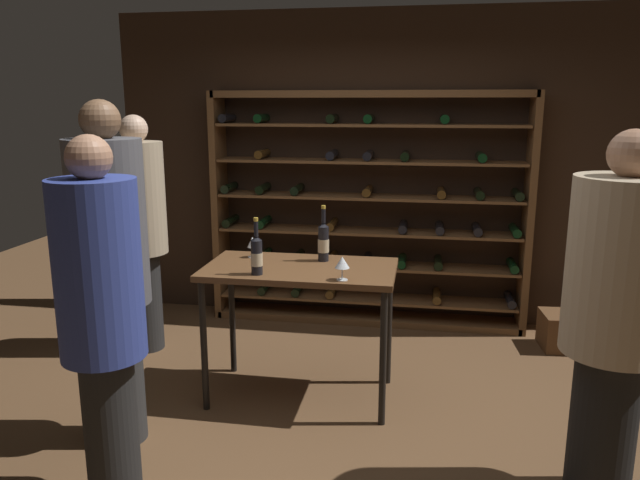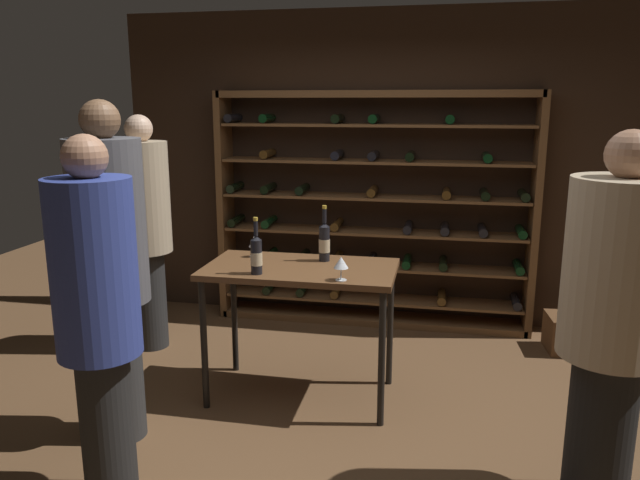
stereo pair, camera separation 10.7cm
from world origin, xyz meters
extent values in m
plane|color=brown|center=(0.00, 0.00, 0.00)|extent=(10.20, 10.20, 0.00)
cube|color=#332319|center=(0.00, 2.10, 1.39)|extent=(4.63, 0.10, 2.77)
cube|color=brown|center=(-1.36, 1.89, 1.04)|extent=(0.06, 0.32, 2.07)
cube|color=brown|center=(1.38, 1.89, 1.04)|extent=(0.06, 0.32, 2.07)
cube|color=brown|center=(0.01, 1.89, 2.04)|extent=(2.74, 0.32, 0.06)
cube|color=brown|center=(0.01, 1.89, 0.03)|extent=(2.74, 0.32, 0.06)
cube|color=brown|center=(0.01, 1.89, 0.22)|extent=(2.66, 0.32, 0.02)
cylinder|color=black|center=(-0.94, 1.89, 0.28)|extent=(0.08, 0.30, 0.08)
cylinder|color=black|center=(-0.62, 1.89, 0.28)|extent=(0.08, 0.30, 0.08)
cylinder|color=#4C3314|center=(-0.30, 1.89, 0.28)|extent=(0.08, 0.30, 0.08)
cylinder|color=#4C3314|center=(0.65, 1.89, 0.28)|extent=(0.08, 0.30, 0.08)
cylinder|color=black|center=(1.28, 1.89, 0.28)|extent=(0.08, 0.30, 0.08)
cube|color=brown|center=(0.01, 1.89, 0.53)|extent=(2.66, 0.32, 0.02)
cylinder|color=black|center=(-0.94, 1.89, 0.59)|extent=(0.08, 0.30, 0.08)
cylinder|color=black|center=(-0.62, 1.89, 0.59)|extent=(0.08, 0.30, 0.08)
cylinder|color=#4C3314|center=(-0.30, 1.89, 0.59)|extent=(0.08, 0.30, 0.08)
cylinder|color=black|center=(0.01, 1.89, 0.59)|extent=(0.08, 0.30, 0.08)
cylinder|color=black|center=(0.33, 1.89, 0.59)|extent=(0.08, 0.30, 0.08)
cylinder|color=black|center=(0.65, 1.89, 0.59)|extent=(0.08, 0.30, 0.08)
cylinder|color=black|center=(1.28, 1.89, 0.59)|extent=(0.08, 0.30, 0.08)
cube|color=brown|center=(0.01, 1.89, 0.85)|extent=(2.66, 0.32, 0.02)
cylinder|color=black|center=(-1.26, 1.89, 0.90)|extent=(0.08, 0.30, 0.08)
cylinder|color=black|center=(-0.94, 1.89, 0.90)|extent=(0.08, 0.30, 0.08)
cylinder|color=#4C3314|center=(-0.30, 1.89, 0.90)|extent=(0.08, 0.30, 0.08)
cylinder|color=black|center=(0.33, 1.89, 0.90)|extent=(0.08, 0.30, 0.08)
cylinder|color=black|center=(0.65, 1.89, 0.90)|extent=(0.08, 0.30, 0.08)
cylinder|color=black|center=(0.97, 1.89, 0.90)|extent=(0.08, 0.30, 0.08)
cylinder|color=black|center=(1.28, 1.89, 0.90)|extent=(0.08, 0.30, 0.08)
cube|color=brown|center=(0.01, 1.89, 1.16)|extent=(2.66, 0.32, 0.02)
cylinder|color=black|center=(-1.26, 1.89, 1.21)|extent=(0.08, 0.30, 0.08)
cylinder|color=black|center=(-0.94, 1.89, 1.21)|extent=(0.08, 0.30, 0.08)
cylinder|color=black|center=(-0.62, 1.89, 1.21)|extent=(0.08, 0.30, 0.08)
cylinder|color=#4C3314|center=(0.01, 1.89, 1.21)|extent=(0.08, 0.30, 0.08)
cylinder|color=#4C3314|center=(0.65, 1.89, 1.21)|extent=(0.08, 0.30, 0.08)
cylinder|color=black|center=(0.97, 1.89, 1.21)|extent=(0.08, 0.30, 0.08)
cylinder|color=black|center=(1.28, 1.89, 1.21)|extent=(0.08, 0.30, 0.08)
cube|color=brown|center=(0.01, 1.89, 1.47)|extent=(2.66, 0.32, 0.02)
cylinder|color=#4C3314|center=(-0.94, 1.89, 1.52)|extent=(0.08, 0.30, 0.08)
cylinder|color=black|center=(-0.30, 1.89, 1.52)|extent=(0.08, 0.30, 0.08)
cylinder|color=black|center=(0.01, 1.89, 1.52)|extent=(0.08, 0.30, 0.08)
cylinder|color=black|center=(0.33, 1.89, 1.52)|extent=(0.08, 0.30, 0.08)
cylinder|color=black|center=(0.97, 1.89, 1.52)|extent=(0.08, 0.30, 0.08)
cube|color=brown|center=(0.01, 1.89, 1.78)|extent=(2.66, 0.32, 0.02)
cylinder|color=black|center=(-1.26, 1.89, 1.84)|extent=(0.08, 0.30, 0.08)
cylinder|color=black|center=(-0.94, 1.89, 1.84)|extent=(0.08, 0.30, 0.08)
cylinder|color=black|center=(-0.30, 1.89, 1.84)|extent=(0.08, 0.30, 0.08)
cylinder|color=black|center=(0.01, 1.89, 1.84)|extent=(0.08, 0.30, 0.08)
cylinder|color=black|center=(0.65, 1.89, 1.84)|extent=(0.08, 0.30, 0.08)
cube|color=brown|center=(-0.28, 0.36, 0.90)|extent=(1.25, 0.69, 0.04)
cylinder|color=black|center=(-0.86, 0.06, 0.44)|extent=(0.04, 0.04, 0.88)
cylinder|color=black|center=(0.29, 0.06, 0.44)|extent=(0.04, 0.04, 0.88)
cylinder|color=black|center=(-0.86, 0.65, 0.44)|extent=(0.04, 0.04, 0.88)
cylinder|color=black|center=(0.29, 0.65, 0.44)|extent=(0.04, 0.04, 0.88)
cylinder|color=#2C2C2C|center=(-1.22, -0.36, 0.43)|extent=(0.27, 0.27, 0.86)
cylinder|color=#4C4C51|center=(-1.22, -0.36, 1.32)|extent=(0.42, 0.42, 0.93)
sphere|color=brown|center=(-1.22, -0.36, 1.88)|extent=(0.22, 0.22, 0.22)
cylinder|color=black|center=(-0.98, -0.92, 0.39)|extent=(0.26, 0.26, 0.79)
cylinder|color=#2D3D8C|center=(-0.98, -0.92, 1.21)|extent=(0.40, 0.40, 0.85)
sphere|color=#AD7A5B|center=(-0.98, -0.92, 1.73)|extent=(0.21, 0.21, 0.21)
cube|color=olive|center=(-0.91, -0.72, 1.32)|extent=(0.05, 0.02, 0.48)
cylinder|color=black|center=(1.43, -0.46, 0.39)|extent=(0.32, 0.32, 0.79)
cylinder|color=tan|center=(1.43, -0.46, 1.22)|extent=(0.49, 0.49, 0.86)
sphere|color=#AD7A5B|center=(1.43, -0.46, 1.75)|extent=(0.23, 0.23, 0.23)
cylinder|color=#252525|center=(-1.69, 0.96, 0.40)|extent=(0.27, 0.27, 0.81)
cylinder|color=tan|center=(-1.69, 0.96, 1.24)|extent=(0.42, 0.42, 0.87)
sphere|color=beige|center=(-1.69, 0.96, 1.78)|extent=(0.21, 0.21, 0.21)
cube|color=maroon|center=(-1.82, 0.79, 1.35)|extent=(0.05, 0.04, 0.49)
cube|color=brown|center=(1.74, 1.54, 0.15)|extent=(0.51, 0.38, 0.29)
cylinder|color=black|center=(-0.51, 0.13, 1.03)|extent=(0.07, 0.07, 0.22)
cone|color=black|center=(-0.51, 0.13, 1.15)|extent=(0.07, 0.07, 0.03)
cylinder|color=black|center=(-0.51, 0.13, 1.21)|extent=(0.03, 0.03, 0.10)
cylinder|color=#B7932D|center=(-0.51, 0.13, 1.27)|extent=(0.03, 0.03, 0.02)
cylinder|color=#C6B28C|center=(-0.51, 0.13, 1.02)|extent=(0.07, 0.07, 0.08)
cylinder|color=black|center=(-0.16, 0.53, 1.04)|extent=(0.07, 0.07, 0.24)
cone|color=black|center=(-0.16, 0.53, 1.17)|extent=(0.07, 0.07, 0.03)
cylinder|color=black|center=(-0.16, 0.53, 1.23)|extent=(0.03, 0.03, 0.10)
cylinder|color=#B7932D|center=(-0.16, 0.53, 1.29)|extent=(0.03, 0.03, 0.02)
cylinder|color=#C6B28C|center=(-0.16, 0.53, 1.03)|extent=(0.08, 0.08, 0.09)
cylinder|color=silver|center=(-0.66, 0.54, 0.92)|extent=(0.07, 0.07, 0.00)
cylinder|color=silver|center=(-0.66, 0.54, 0.96)|extent=(0.01, 0.01, 0.07)
cone|color=silver|center=(-0.66, 0.54, 1.03)|extent=(0.07, 0.07, 0.07)
cylinder|color=#590A14|center=(-0.66, 0.54, 1.01)|extent=(0.04, 0.04, 0.03)
cylinder|color=silver|center=(0.03, 0.09, 0.92)|extent=(0.07, 0.07, 0.00)
cylinder|color=silver|center=(0.03, 0.09, 0.96)|extent=(0.01, 0.01, 0.07)
cone|color=silver|center=(0.03, 0.09, 1.03)|extent=(0.09, 0.09, 0.07)
cylinder|color=#590A14|center=(0.03, 0.09, 1.02)|extent=(0.05, 0.05, 0.02)
camera|label=1|loc=(0.50, -3.43, 1.97)|focal=34.19mm
camera|label=2|loc=(0.61, -3.41, 1.97)|focal=34.19mm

